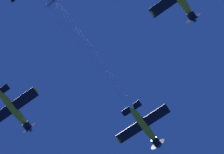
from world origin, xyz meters
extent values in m
ellipsoid|color=gold|center=(0.17, -1.96, 68.83)|extent=(7.08, 5.18, 1.25)
cylinder|color=black|center=(3.09, -0.10, 68.82)|extent=(1.56, 1.64, 1.29)
cone|color=#194CB2|center=(3.72, 0.30, 68.82)|extent=(1.00, 0.94, 0.61)
cylinder|color=#3F3F47|center=(3.57, 0.21, 68.82)|extent=(1.56, 2.41, 2.84)
cube|color=black|center=(-0.02, -2.10, 68.64)|extent=(6.49, 8.93, 0.97)
ellipsoid|color=gold|center=(-2.53, 1.85, 68.24)|extent=(1.03, 0.80, 0.30)
ellipsoid|color=gold|center=(2.50, -6.05, 69.04)|extent=(1.03, 0.80, 0.30)
cube|color=black|center=(-2.63, -3.74, 68.89)|extent=(2.71, 3.44, 0.40)
cube|color=gold|center=(-2.72, -3.74, 69.46)|extent=(1.19, 0.88, 1.26)
ellipsoid|color=#1E232D|center=(0.44, -1.75, 69.30)|extent=(1.91, 1.64, 0.80)
ellipsoid|color=gold|center=(-20.00, 3.07, 68.24)|extent=(7.06, 5.19, 1.47)
cylinder|color=black|center=(-17.08, 4.93, 68.35)|extent=(1.53, 1.66, 1.33)
cone|color=#194CB2|center=(-16.45, 5.33, 68.37)|extent=(0.99, 0.95, 0.64)
cylinder|color=#3F3F47|center=(-16.60, 5.24, 68.37)|extent=(1.50, 2.47, 2.85)
cube|color=black|center=(-20.18, 2.93, 68.05)|extent=(6.49, 8.92, 1.09)
ellipsoid|color=gold|center=(-17.68, -1.02, 68.48)|extent=(1.02, 0.81, 0.33)
cube|color=black|center=(-22.80, 1.29, 68.20)|extent=(2.70, 3.44, 0.46)
cube|color=gold|center=(-22.91, 1.28, 68.76)|extent=(1.16, 0.90, 1.30)
ellipsoid|color=#1E232D|center=(-19.75, 3.28, 68.72)|extent=(1.89, 1.66, 0.85)
cylinder|color=black|center=(0.07, -20.68, 67.98)|extent=(1.52, 1.68, 1.36)
cone|color=#194CB2|center=(0.69, -20.28, 68.02)|extent=(0.98, 0.96, 0.66)
cylinder|color=#3F3F47|center=(0.55, -20.38, 68.01)|extent=(1.47, 2.52, 2.88)
ellipsoid|color=gold|center=(-5.51, -18.72, 67.12)|extent=(1.02, 0.81, 0.35)
cylinder|color=black|center=(-20.61, -14.89, 68.74)|extent=(1.52, 1.60, 1.26)
cone|color=#194CB2|center=(-19.98, -14.49, 68.77)|extent=(0.98, 0.93, 0.61)
cylinder|color=#3F3F47|center=(-20.13, -14.58, 68.76)|extent=(1.47, 2.34, 2.70)
ellipsoid|color=white|center=(-6.13, -6.27, 68.58)|extent=(8.22, 5.90, 1.50)
ellipsoid|color=white|center=(-12.31, -10.03, 68.58)|extent=(8.47, 6.28, 1.95)
ellipsoid|color=white|center=(-17.83, -13.16, 68.55)|extent=(8.71, 6.66, 2.39)
camera|label=1|loc=(-12.50, -20.09, 1.92)|focal=70.15mm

